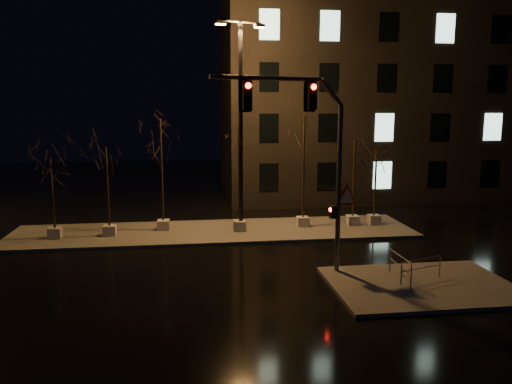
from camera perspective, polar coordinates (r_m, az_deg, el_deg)
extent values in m
plane|color=black|center=(22.02, -3.95, -8.56)|extent=(90.00, 90.00, 0.00)
cube|color=#4F4D47|center=(27.75, -4.77, -4.55)|extent=(22.00, 5.00, 0.15)
cube|color=#4F4D47|center=(20.64, 18.37, -10.10)|extent=(7.00, 5.00, 0.15)
cube|color=black|center=(41.78, 14.02, 10.26)|extent=(25.00, 12.00, 15.00)
cube|color=#B4B1A8|center=(28.08, -21.97, -4.33)|extent=(0.65, 0.65, 0.55)
cylinder|color=black|center=(27.68, -22.24, -0.16)|extent=(0.11, 0.11, 3.59)
cube|color=#B4B1A8|center=(27.64, -16.37, -4.22)|extent=(0.65, 0.65, 0.55)
cylinder|color=black|center=(27.19, -16.61, 0.57)|extent=(0.11, 0.11, 4.13)
cube|color=#B4B1A8|center=(28.21, -10.53, -3.71)|extent=(0.65, 0.65, 0.55)
cylinder|color=black|center=(27.67, -10.73, 2.45)|extent=(0.11, 0.11, 5.56)
cube|color=#B4B1A8|center=(27.56, -1.86, -3.87)|extent=(0.65, 0.65, 0.55)
cylinder|color=black|center=(27.03, -1.90, 2.05)|extent=(0.11, 0.11, 5.19)
cube|color=#B4B1A8|center=(28.64, 5.36, -3.38)|extent=(0.65, 0.65, 0.55)
cylinder|color=black|center=(28.11, 5.46, 2.76)|extent=(0.11, 0.11, 5.62)
cube|color=#B4B1A8|center=(29.42, 10.96, -3.17)|extent=(0.65, 0.65, 0.55)
cylinder|color=black|center=(28.98, 11.11, 1.55)|extent=(0.11, 0.11, 4.35)
cube|color=#B4B1A8|center=(29.84, 13.32, -3.08)|extent=(0.65, 0.65, 0.55)
cylinder|color=black|center=(29.44, 13.48, 1.09)|extent=(0.11, 0.11, 3.83)
cylinder|color=slate|center=(20.56, 9.43, 0.24)|extent=(0.20, 0.20, 6.82)
cylinder|color=slate|center=(18.67, 1.41, 12.86)|extent=(4.39, 1.51, 0.16)
cube|color=black|center=(19.55, 6.38, 10.83)|extent=(0.40, 0.34, 1.02)
cube|color=black|center=(18.28, -1.07, 10.97)|extent=(0.40, 0.34, 1.02)
cube|color=black|center=(20.59, 8.79, -2.30)|extent=(0.30, 0.27, 0.51)
cone|color=red|center=(20.76, 10.27, -0.64)|extent=(1.14, 0.38, 1.18)
sphere|color=#FF0C07|center=(20.30, 9.76, 11.67)|extent=(0.20, 0.20, 0.20)
cylinder|color=black|center=(26.86, -1.74, 7.13)|extent=(0.22, 0.22, 11.08)
cylinder|color=black|center=(27.18, -1.80, 18.88)|extent=(2.33, 0.93, 0.11)
cube|color=orange|center=(26.69, -4.06, 18.67)|extent=(0.63, 0.48, 0.22)
cube|color=orange|center=(27.65, 0.38, 18.38)|extent=(0.63, 0.48, 0.22)
cylinder|color=slate|center=(20.16, 16.27, -9.00)|extent=(0.05, 0.05, 0.82)
cylinder|color=slate|center=(21.52, 20.27, -8.02)|extent=(0.05, 0.05, 0.82)
cylinder|color=slate|center=(20.69, 18.40, -7.29)|extent=(1.92, 0.68, 0.04)
cylinder|color=slate|center=(20.80, 18.35, -8.26)|extent=(1.92, 0.68, 0.04)
cylinder|color=slate|center=(19.77, 17.30, -9.29)|extent=(0.05, 0.05, 0.91)
cylinder|color=slate|center=(21.53, 15.07, -7.62)|extent=(0.05, 0.05, 0.91)
cylinder|color=slate|center=(20.49, 16.20, -7.07)|extent=(0.06, 2.02, 0.04)
cylinder|color=slate|center=(20.61, 16.15, -8.15)|extent=(0.06, 2.02, 0.04)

